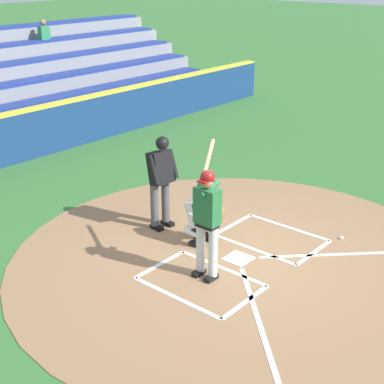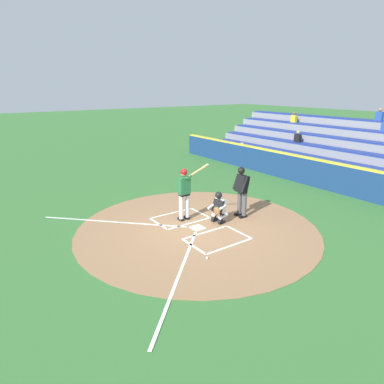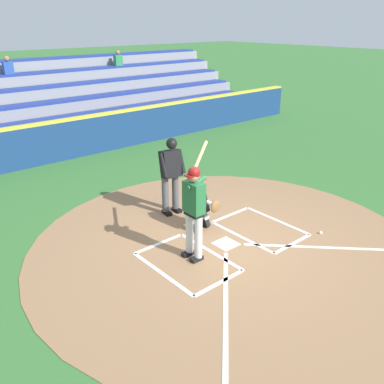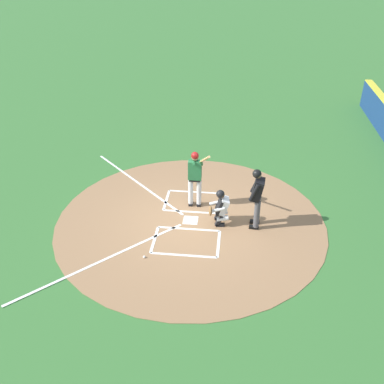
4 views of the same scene
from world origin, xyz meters
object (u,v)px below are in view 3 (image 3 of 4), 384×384
(batter, at_px, (194,206))
(catcher, at_px, (199,204))
(plate_umpire, at_px, (171,171))
(baseball, at_px, (321,233))

(batter, distance_m, catcher, 1.31)
(batter, distance_m, plate_umpire, 2.05)
(plate_umpire, bearing_deg, batter, 64.10)
(plate_umpire, height_order, baseball, plate_umpire)
(batter, height_order, plate_umpire, batter)
(batter, xyz_separation_m, plate_umpire, (-0.90, -1.85, -0.02))
(batter, relative_size, plate_umpire, 1.14)
(catcher, xyz_separation_m, baseball, (-1.82, 1.91, -0.55))
(catcher, height_order, baseball, catcher)
(batter, xyz_separation_m, baseball, (-2.69, 1.08, -1.06))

